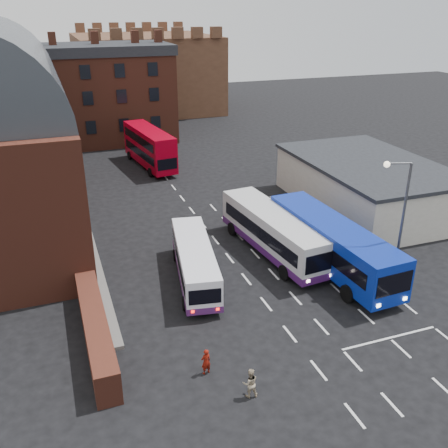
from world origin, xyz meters
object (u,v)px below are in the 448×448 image
object	(u,v)px
bus_white_inbound	(274,230)
bus_red_double	(149,147)
bus_blue	(332,242)
street_lamp	(399,214)
pedestrian_red	(206,362)
bus_white_outbound	(195,260)
pedestrian_beige	(250,383)

from	to	relation	value
bus_white_inbound	bus_red_double	world-z (taller)	bus_red_double
bus_white_inbound	bus_blue	world-z (taller)	bus_blue
street_lamp	pedestrian_red	world-z (taller)	street_lamp
street_lamp	bus_red_double	bearing A→B (deg)	106.33
street_lamp	pedestrian_red	size ratio (longest dim) A/B	5.92
bus_white_outbound	bus_red_double	xyz separation A→B (m)	(2.55, 25.72, 0.75)
bus_blue	pedestrian_beige	world-z (taller)	bus_blue
bus_white_inbound	bus_blue	distance (m)	4.42
bus_white_inbound	street_lamp	xyz separation A→B (m)	(5.04, -6.88, 3.26)
street_lamp	pedestrian_beige	xyz separation A→B (m)	(-12.26, -6.07, -4.35)
bus_white_outbound	bus_white_inbound	size ratio (longest dim) A/B	0.82
bus_white_inbound	bus_blue	size ratio (longest dim) A/B	0.93
bus_white_inbound	street_lamp	bearing A→B (deg)	120.41
bus_white_outbound	street_lamp	distance (m)	13.11
bus_white_outbound	bus_blue	world-z (taller)	bus_blue
bus_blue	pedestrian_red	world-z (taller)	bus_blue
street_lamp	bus_blue	bearing A→B (deg)	124.24
bus_white_outbound	pedestrian_beige	xyz separation A→B (m)	(-0.70, -11.11, -0.75)
bus_white_inbound	pedestrian_red	size ratio (longest dim) A/B	8.18
bus_white_outbound	street_lamp	world-z (taller)	street_lamp
bus_white_inbound	pedestrian_beige	distance (m)	14.87
pedestrian_red	pedestrian_beige	world-z (taller)	pedestrian_beige
bus_white_inbound	pedestrian_red	distance (m)	13.87
bus_blue	bus_red_double	xyz separation A→B (m)	(-6.70, 27.35, 0.25)
street_lamp	pedestrian_beige	bearing A→B (deg)	-153.66
street_lamp	bus_white_outbound	bearing A→B (deg)	156.45
bus_white_inbound	pedestrian_red	bearing A→B (deg)	45.38
pedestrian_beige	bus_red_double	bearing A→B (deg)	-85.84
bus_red_double	pedestrian_red	distance (m)	34.99
bus_white_outbound	street_lamp	bearing A→B (deg)	-13.82
bus_white_inbound	pedestrian_red	xyz separation A→B (m)	(-8.66, -10.77, -1.14)
pedestrian_red	pedestrian_beige	bearing A→B (deg)	110.66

